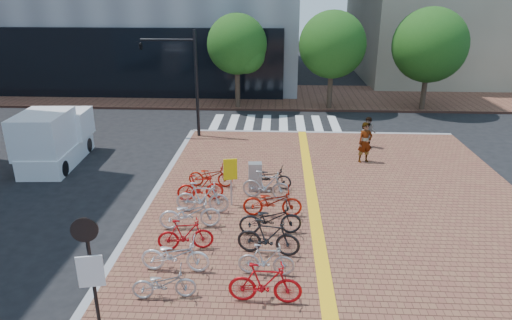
# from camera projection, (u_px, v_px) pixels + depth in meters

# --- Properties ---
(ground) EXTENTS (120.00, 120.00, 0.00)m
(ground) POSITION_uv_depth(u_px,v_px,m) (253.00, 251.00, 13.79)
(ground) COLOR black
(ground) RESTS_ON ground
(kerb_north) EXTENTS (14.00, 0.25, 0.15)m
(kerb_north) POSITION_uv_depth(u_px,v_px,m) (320.00, 133.00, 24.85)
(kerb_north) COLOR gray
(kerb_north) RESTS_ON ground
(far_sidewalk) EXTENTS (70.00, 8.00, 0.15)m
(far_sidewalk) POSITION_uv_depth(u_px,v_px,m) (269.00, 97.00, 33.41)
(far_sidewalk) COLOR brown
(far_sidewalk) RESTS_ON ground
(crosswalk) EXTENTS (7.50, 4.00, 0.01)m
(crosswalk) POSITION_uv_depth(u_px,v_px,m) (275.00, 124.00, 26.86)
(crosswalk) COLOR silver
(crosswalk) RESTS_ON ground
(street_trees) EXTENTS (16.20, 4.60, 6.35)m
(street_trees) POSITION_uv_depth(u_px,v_px,m) (349.00, 46.00, 28.44)
(street_trees) COLOR #38281E
(street_trees) RESTS_ON far_sidewalk
(bike_0) EXTENTS (1.66, 0.76, 0.84)m
(bike_0) POSITION_uv_depth(u_px,v_px,m) (164.00, 283.00, 11.33)
(bike_0) COLOR #A5A5A9
(bike_0) RESTS_ON sidewalk
(bike_1) EXTENTS (1.91, 0.71, 0.99)m
(bike_1) POSITION_uv_depth(u_px,v_px,m) (175.00, 255.00, 12.42)
(bike_1) COLOR white
(bike_1) RESTS_ON sidewalk
(bike_2) EXTENTS (1.70, 0.73, 0.99)m
(bike_2) POSITION_uv_depth(u_px,v_px,m) (185.00, 235.00, 13.44)
(bike_2) COLOR #B30C11
(bike_2) RESTS_ON sidewalk
(bike_3) EXTENTS (2.06, 1.04, 1.03)m
(bike_3) POSITION_uv_depth(u_px,v_px,m) (190.00, 213.00, 14.68)
(bike_3) COLOR silver
(bike_3) RESTS_ON sidewalk
(bike_4) EXTENTS (1.86, 0.57, 1.11)m
(bike_4) POSITION_uv_depth(u_px,v_px,m) (202.00, 197.00, 15.70)
(bike_4) COLOR #B9B9BE
(bike_4) RESTS_ON sidewalk
(bike_5) EXTENTS (1.75, 0.79, 1.01)m
(bike_5) POSITION_uv_depth(u_px,v_px,m) (200.00, 187.00, 16.62)
(bike_5) COLOR red
(bike_5) RESTS_ON sidewalk
(bike_6) EXTENTS (1.77, 0.70, 0.92)m
(bike_6) POSITION_uv_depth(u_px,v_px,m) (211.00, 175.00, 17.82)
(bike_6) COLOR #AD1C0C
(bike_6) RESTS_ON sidewalk
(bike_7) EXTENTS (1.84, 0.57, 1.10)m
(bike_7) POSITION_uv_depth(u_px,v_px,m) (265.00, 283.00, 11.12)
(bike_7) COLOR red
(bike_7) RESTS_ON sidewalk
(bike_8) EXTENTS (1.56, 0.50, 0.93)m
(bike_8) POSITION_uv_depth(u_px,v_px,m) (266.00, 260.00, 12.25)
(bike_8) COLOR #ADAEB2
(bike_8) RESTS_ON sidewalk
(bike_9) EXTENTS (1.92, 0.80, 1.12)m
(bike_9) POSITION_uv_depth(u_px,v_px,m) (268.00, 237.00, 13.18)
(bike_9) COLOR black
(bike_9) RESTS_ON sidewalk
(bike_10) EXTENTS (2.04, 0.91, 1.04)m
(bike_10) POSITION_uv_depth(u_px,v_px,m) (270.00, 219.00, 14.32)
(bike_10) COLOR black
(bike_10) RESTS_ON sidewalk
(bike_11) EXTENTS (2.01, 0.72, 1.05)m
(bike_11) POSITION_uv_depth(u_px,v_px,m) (272.00, 202.00, 15.46)
(bike_11) COLOR #A91A0C
(bike_11) RESTS_ON sidewalk
(bike_12) EXTENTS (1.88, 0.86, 1.09)m
(bike_12) POSITION_uv_depth(u_px,v_px,m) (266.00, 185.00, 16.71)
(bike_12) COLOR #A1A1A6
(bike_12) RESTS_ON sidewalk
(bike_13) EXTENTS (1.81, 0.94, 0.91)m
(bike_13) POSITION_uv_depth(u_px,v_px,m) (270.00, 177.00, 17.69)
(bike_13) COLOR black
(bike_13) RESTS_ON sidewalk
(pedestrian_a) EXTENTS (0.76, 0.62, 1.82)m
(pedestrian_a) POSITION_uv_depth(u_px,v_px,m) (365.00, 142.00, 20.23)
(pedestrian_a) COLOR gray
(pedestrian_a) RESTS_ON sidewalk
(pedestrian_b) EXTENTS (0.89, 0.78, 1.52)m
(pedestrian_b) POSITION_uv_depth(u_px,v_px,m) (368.00, 133.00, 22.14)
(pedestrian_b) COLOR #484D5B
(pedestrian_b) RESTS_ON sidewalk
(utility_box) EXTENTS (0.54, 0.42, 1.11)m
(utility_box) POSITION_uv_depth(u_px,v_px,m) (255.00, 177.00, 17.47)
(utility_box) COLOR #B0B0B4
(utility_box) RESTS_ON sidewalk
(yellow_sign) EXTENTS (0.48, 0.17, 1.78)m
(yellow_sign) POSITION_uv_depth(u_px,v_px,m) (231.00, 174.00, 15.95)
(yellow_sign) COLOR #B7B7BC
(yellow_sign) RESTS_ON sidewalk
(notice_sign) EXTENTS (0.55, 0.18, 2.99)m
(notice_sign) POSITION_uv_depth(u_px,v_px,m) (90.00, 264.00, 9.52)
(notice_sign) COLOR black
(notice_sign) RESTS_ON sidewalk
(traffic_light_pole) EXTENTS (2.93, 1.13, 5.45)m
(traffic_light_pole) POSITION_uv_depth(u_px,v_px,m) (171.00, 64.00, 22.94)
(traffic_light_pole) COLOR black
(traffic_light_pole) RESTS_ON sidewalk
(box_truck) EXTENTS (2.17, 4.48, 2.53)m
(box_truck) POSITION_uv_depth(u_px,v_px,m) (54.00, 139.00, 20.30)
(box_truck) COLOR white
(box_truck) RESTS_ON ground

